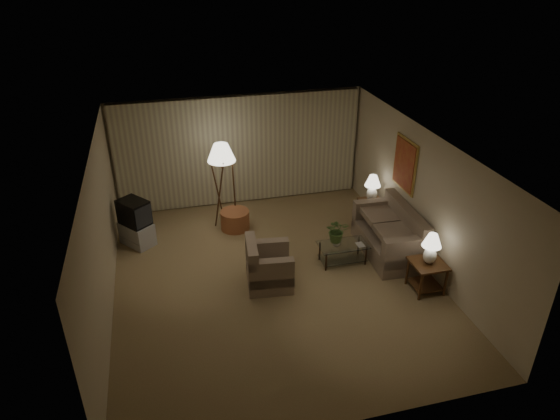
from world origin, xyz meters
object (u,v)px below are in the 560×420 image
(side_table_far, at_px, (370,208))
(ottoman, at_px, (235,220))
(sofa, at_px, (388,236))
(vase, at_px, (336,242))
(table_lamp_near, at_px, (431,246))
(armchair, at_px, (269,267))
(floor_lamp, at_px, (223,183))
(tv_cabinet, at_px, (137,234))
(side_table_near, at_px, (427,271))
(table_lamp_far, at_px, (373,186))
(coffee_table, at_px, (343,251))
(crt_tv, at_px, (134,212))

(side_table_far, height_order, ottoman, side_table_far)
(sofa, xyz_separation_m, vase, (-1.17, -0.10, 0.09))
(table_lamp_near, bearing_deg, ottoman, 134.06)
(table_lamp_near, bearing_deg, armchair, 161.85)
(armchair, xyz_separation_m, table_lamp_near, (2.78, -0.91, 0.59))
(armchair, bearing_deg, floor_lamp, 16.55)
(tv_cabinet, bearing_deg, sofa, 33.47)
(tv_cabinet, distance_m, floor_lamp, 2.17)
(side_table_near, height_order, side_table_far, same)
(side_table_near, height_order, table_lamp_far, table_lamp_far)
(side_table_near, distance_m, tv_cabinet, 6.01)
(table_lamp_near, height_order, ottoman, table_lamp_near)
(side_table_far, relative_size, ottoman, 0.92)
(vase, bearing_deg, ottoman, 132.28)
(table_lamp_far, relative_size, vase, 3.71)
(floor_lamp, bearing_deg, table_lamp_near, -47.35)
(side_table_near, bearing_deg, coffee_table, 133.13)
(crt_tv, bearing_deg, vase, 27.26)
(sofa, distance_m, tv_cabinet, 5.32)
(table_lamp_near, bearing_deg, table_lamp_far, 90.00)
(side_table_near, distance_m, floor_lamp, 4.81)
(floor_lamp, height_order, vase, floor_lamp)
(armchair, distance_m, side_table_far, 3.25)
(side_table_far, bearing_deg, tv_cabinet, 175.46)
(side_table_near, distance_m, table_lamp_near, 0.54)
(tv_cabinet, distance_m, ottoman, 2.15)
(sofa, distance_m, ottoman, 3.42)
(ottoman, bearing_deg, armchair, -83.05)
(table_lamp_near, height_order, floor_lamp, floor_lamp)
(vase, bearing_deg, table_lamp_far, 45.62)
(table_lamp_far, bearing_deg, coffee_table, -130.94)
(floor_lamp, bearing_deg, sofa, -35.01)
(sofa, bearing_deg, coffee_table, -82.01)
(ottoman, bearing_deg, vase, -47.72)
(armchair, relative_size, tv_cabinet, 1.27)
(side_table_near, height_order, crt_tv, crt_tv)
(table_lamp_far, bearing_deg, floor_lamp, 164.30)
(side_table_near, relative_size, vase, 3.60)
(coffee_table, bearing_deg, table_lamp_near, -46.87)
(crt_tv, height_order, vase, crt_tv)
(armchair, xyz_separation_m, coffee_table, (1.61, 0.34, -0.09))
(side_table_far, height_order, table_lamp_near, table_lamp_near)
(table_lamp_far, relative_size, tv_cabinet, 0.74)
(coffee_table, bearing_deg, tv_cabinet, 156.37)
(side_table_far, bearing_deg, side_table_near, -90.00)
(table_lamp_far, bearing_deg, tv_cabinet, 175.46)
(side_table_near, distance_m, coffee_table, 1.72)
(side_table_near, relative_size, ottoman, 0.93)
(floor_lamp, distance_m, ottoman, 0.89)
(table_lamp_far, height_order, tv_cabinet, table_lamp_far)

